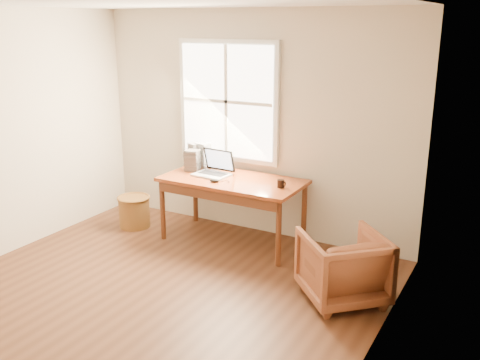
# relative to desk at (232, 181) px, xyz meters

# --- Properties ---
(room_shell) EXTENTS (4.04, 4.54, 2.64)m
(room_shell) POSITION_rel_desk_xyz_m (-0.02, -1.64, 0.59)
(room_shell) COLOR #522E1C
(room_shell) RESTS_ON ground
(desk) EXTENTS (1.60, 0.80, 0.04)m
(desk) POSITION_rel_desk_xyz_m (0.00, 0.00, 0.00)
(desk) COLOR brown
(desk) RESTS_ON room_shell
(armchair) EXTENTS (0.99, 0.99, 0.64)m
(armchair) POSITION_rel_desk_xyz_m (1.55, -0.69, -0.41)
(armchair) COLOR brown
(armchair) RESTS_ON room_shell
(wicker_stool) EXTENTS (0.41, 0.41, 0.38)m
(wicker_stool) POSITION_rel_desk_xyz_m (-1.29, -0.20, -0.54)
(wicker_stool) COLOR brown
(wicker_stool) RESTS_ON room_shell
(laptop) EXTENTS (0.45, 0.47, 0.32)m
(laptop) POSITION_rel_desk_xyz_m (-0.27, -0.01, 0.18)
(laptop) COLOR #B7B9BF
(laptop) RESTS_ON desk
(mouse) EXTENTS (0.13, 0.10, 0.04)m
(mouse) POSITION_rel_desk_xyz_m (-0.11, -0.21, 0.04)
(mouse) COLOR black
(mouse) RESTS_ON desk
(coffee_mug) EXTENTS (0.10, 0.10, 0.09)m
(coffee_mug) POSITION_rel_desk_xyz_m (0.61, -0.03, 0.06)
(coffee_mug) COLOR black
(coffee_mug) RESTS_ON desk
(cd_stack_a) EXTENTS (0.18, 0.16, 0.30)m
(cd_stack_a) POSITION_rel_desk_xyz_m (-0.56, 0.27, 0.17)
(cd_stack_a) COLOR #B0B3BC
(cd_stack_a) RESTS_ON desk
(cd_stack_b) EXTENTS (0.19, 0.17, 0.25)m
(cd_stack_b) POSITION_rel_desk_xyz_m (-0.59, 0.07, 0.14)
(cd_stack_b) COLOR #242429
(cd_stack_b) RESTS_ON desk
(cd_stack_c) EXTENTS (0.16, 0.15, 0.29)m
(cd_stack_c) POSITION_rel_desk_xyz_m (-0.66, 0.24, 0.17)
(cd_stack_c) COLOR #92929E
(cd_stack_c) RESTS_ON desk
(cd_stack_d) EXTENTS (0.15, 0.14, 0.17)m
(cd_stack_d) POSITION_rel_desk_xyz_m (-0.37, 0.31, 0.11)
(cd_stack_d) COLOR silver
(cd_stack_d) RESTS_ON desk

